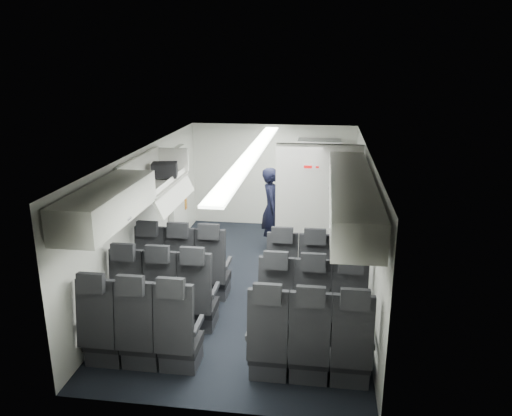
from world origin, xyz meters
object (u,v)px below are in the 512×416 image
(carry_on_bag, at_px, (165,170))
(seat_row_rear, at_px, (223,341))
(seat_row_front, at_px, (247,275))
(boarding_door, at_px, (178,197))
(seat_row_mid, at_px, (237,304))
(galley_unit, at_px, (318,186))
(flight_attendant, at_px, (272,209))

(carry_on_bag, bearing_deg, seat_row_rear, -70.80)
(seat_row_front, xyz_separation_m, seat_row_rear, (0.00, -1.80, 0.00))
(boarding_door, bearing_deg, seat_row_mid, -61.23)
(seat_row_front, xyz_separation_m, carry_on_bag, (-1.37, 0.58, 1.41))
(seat_row_mid, bearing_deg, seat_row_front, 90.00)
(seat_row_rear, xyz_separation_m, galley_unit, (0.95, 5.05, 0.55))
(flight_attendant, bearing_deg, carry_on_bag, 129.03)
(boarding_door, xyz_separation_m, carry_on_bag, (0.27, -1.50, 0.86))
(seat_row_front, xyz_separation_m, seat_row_mid, (0.00, -0.90, 0.00))
(seat_row_front, height_order, flight_attendant, flight_attendant)
(seat_row_mid, height_order, seat_row_rear, same)
(seat_row_front, bearing_deg, galley_unit, 73.72)
(seat_row_mid, height_order, carry_on_bag, carry_on_bag)
(carry_on_bag, bearing_deg, boarding_door, 89.34)
(seat_row_mid, xyz_separation_m, flight_attendant, (0.13, 3.05, 0.37))
(boarding_door, height_order, flight_attendant, boarding_door)
(seat_row_front, height_order, galley_unit, galley_unit)
(carry_on_bag, bearing_deg, seat_row_mid, -57.96)
(seat_row_front, distance_m, galley_unit, 3.43)
(seat_row_rear, bearing_deg, seat_row_front, 90.00)
(galley_unit, xyz_separation_m, carry_on_bag, (-2.32, -2.67, 0.86))
(flight_attendant, distance_m, carry_on_bag, 2.40)
(seat_row_front, height_order, seat_row_rear, same)
(seat_row_rear, height_order, boarding_door, boarding_door)
(seat_row_mid, relative_size, galley_unit, 1.75)
(seat_row_mid, bearing_deg, galley_unit, 77.12)
(seat_row_front, bearing_deg, flight_attendant, 86.67)
(flight_attendant, bearing_deg, seat_row_front, 169.44)
(seat_row_rear, distance_m, flight_attendant, 3.97)
(galley_unit, height_order, flight_attendant, galley_unit)
(seat_row_rear, bearing_deg, flight_attendant, 88.19)
(seat_row_mid, relative_size, flight_attendant, 2.15)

